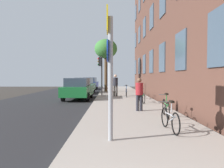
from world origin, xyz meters
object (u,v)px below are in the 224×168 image
bicycle_2 (142,97)px  pedestrian_1 (115,84)px  car_0 (78,88)px  bicycle_3 (140,94)px  sign_post (110,65)px  traffic_light (101,68)px  tree_near (106,50)px  car_1 (84,85)px  car_2 (90,83)px  pedestrian_0 (139,92)px  bicycle_1 (166,108)px  bicycle_0 (170,119)px  bicycle_4 (126,92)px

bicycle_2 → pedestrian_1: pedestrian_1 is taller
pedestrian_1 → car_0: size_ratio=0.41×
bicycle_2 → bicycle_3: (0.21, 2.48, 0.00)m
sign_post → traffic_light: size_ratio=0.98×
tree_near → pedestrian_1: (0.89, -5.30, -3.48)m
pedestrian_1 → bicycle_3: bearing=-47.0°
car_1 → car_2: bearing=90.2°
pedestrian_0 → bicycle_1: bearing=-60.6°
tree_near → bicycle_3: size_ratio=3.38×
car_1 → sign_post: bearing=-80.9°
bicycle_0 → bicycle_3: bearing=87.6°
pedestrian_0 → car_0: size_ratio=0.35×
bicycle_4 → car_2: 12.28m
traffic_light → tree_near: 4.39m
bicycle_2 → bicycle_4: size_ratio=0.99×
traffic_light → tree_near: tree_near is taller
bicycle_3 → tree_near: bearing=110.2°
tree_near → car_1: 4.44m
sign_post → bicycle_0: sign_post is taller
tree_near → bicycle_2: (2.42, -9.65, -4.15)m
bicycle_1 → bicycle_4: 8.59m
sign_post → car_0: (-2.41, 10.68, -1.18)m
tree_near → car_1: size_ratio=1.36×
pedestrian_1 → bicycle_2: bearing=-70.6°
sign_post → car_0: 11.01m
pedestrian_0 → sign_post: bearing=-106.7°
bicycle_4 → car_2: (-3.99, 11.61, 0.35)m
bicycle_0 → car_1: 16.32m
pedestrian_1 → car_1: pedestrian_1 is taller
bicycle_2 → car_2: size_ratio=0.38×
sign_post → bicycle_1: bearing=54.0°
car_1 → car_2: (-0.02, 6.61, 0.00)m
bicycle_2 → car_0: (-4.38, 2.96, 0.37)m
bicycle_2 → sign_post: bearing=-104.3°
traffic_light → bicycle_0: size_ratio=2.14×
bicycle_3 → bicycle_4: 1.67m
bicycle_3 → bicycle_4: bicycle_4 is taller
tree_near → pedestrian_1: 6.41m
bicycle_4 → bicycle_2: bearing=-80.3°
bicycle_4 → pedestrian_1: bearing=152.7°
bicycle_0 → car_1: size_ratio=0.39×
tree_near → bicycle_3: tree_near is taller
bicycle_3 → car_2: (-4.86, 13.03, 0.36)m
pedestrian_1 → pedestrian_0: bearing=-82.8°
car_0 → car_1: 5.95m
bicycle_0 → bicycle_3: size_ratio=0.96×
traffic_light → bicycle_2: 6.79m
bicycle_1 → bicycle_3: bearing=90.5°
traffic_light → pedestrian_0: traffic_light is taller
pedestrian_0 → pedestrian_1: bearing=97.2°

